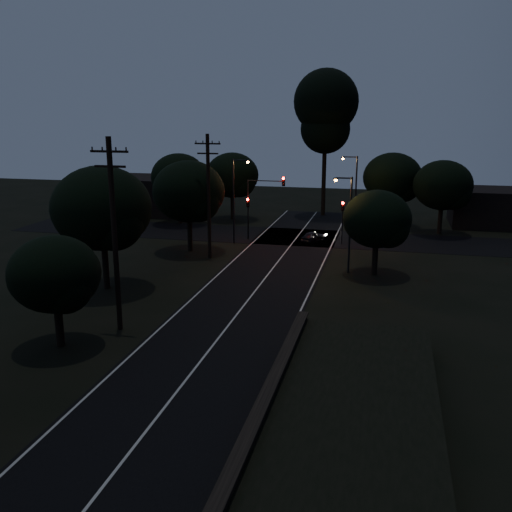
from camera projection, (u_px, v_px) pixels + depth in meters
The scene contains 22 objects.
road_surface at pixel (276, 264), 47.04m from camera, with size 60.00×70.00×0.03m.
retaining_wall at pixel (338, 479), 18.65m from camera, with size 6.93×26.00×1.60m.
utility_pole_mid at pixel (114, 232), 31.77m from camera, with size 2.20×0.30×11.00m.
utility_pole_far at pixel (209, 195), 47.86m from camera, with size 2.20×0.30×10.50m.
tree_left_b at pixel (57, 277), 29.70m from camera, with size 4.78×4.78×6.08m.
tree_left_c at pixel (104, 211), 39.21m from camera, with size 6.91×6.91×8.73m.
tree_left_d at pixel (191, 193), 50.18m from camera, with size 6.42×6.42×8.14m.
tree_far_nw at pixel (234, 176), 65.45m from camera, with size 6.09×6.09×7.71m.
tree_far_w at pixel (180, 178), 62.78m from camera, with size 6.13×6.13×7.82m.
tree_far_ne at pixel (395, 179), 61.37m from camera, with size 6.32×6.32×8.00m.
tree_far_e at pixel (445, 187), 57.51m from camera, with size 5.94×5.94×7.54m.
tree_right_a at pixel (379, 221), 43.00m from camera, with size 5.17×5.17×6.58m.
tall_pine at pixel (326, 110), 66.27m from camera, with size 7.53×7.53×17.12m.
building_left at pixel (151, 195), 70.66m from camera, with size 10.00×8.00×4.40m, color black.
building_right at pixel (493, 207), 62.70m from camera, with size 9.00×7.00×4.00m, color black.
signal_left at pixel (248, 211), 55.73m from camera, with size 0.28×0.35×4.10m.
signal_right at pixel (343, 215), 53.67m from camera, with size 0.28×0.35×4.10m.
signal_mast at pixel (265, 196), 54.98m from camera, with size 3.70×0.35×6.25m.
streetlight_a at pixel (235, 195), 53.57m from camera, with size 1.66×0.26×8.00m.
streetlight_b at pixel (354, 190), 56.85m from camera, with size 1.66×0.26×8.00m.
streetlight_c at pixel (348, 218), 43.60m from camera, with size 1.46×0.26×7.50m.
car at pixel (313, 237), 55.09m from camera, with size 1.22×3.02×1.03m, color black.
Camera 1 is at (8.89, -13.43, 12.33)m, focal length 40.00 mm.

